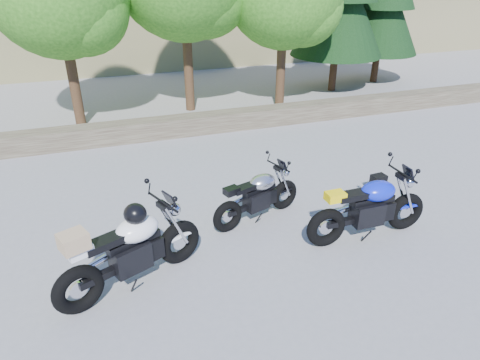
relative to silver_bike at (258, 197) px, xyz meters
name	(u,v)px	position (x,y,z in m)	size (l,w,h in m)	color
ground	(248,249)	(-0.48, -0.83, -0.46)	(90.00, 90.00, 0.00)	gray
stone_wall	(179,126)	(-0.48, 4.67, -0.21)	(22.00, 0.55, 0.50)	#453B2E
silver_bike	(258,197)	(0.00, 0.00, 0.00)	(1.83, 0.78, 0.94)	black
white_bike	(130,248)	(-2.31, -1.08, 0.17)	(2.18, 1.10, 1.27)	black
blue_bike	(369,209)	(1.53, -1.12, 0.09)	(2.22, 0.70, 1.12)	black
backpack	(378,184)	(2.64, 0.14, -0.27)	(0.30, 0.26, 0.39)	black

